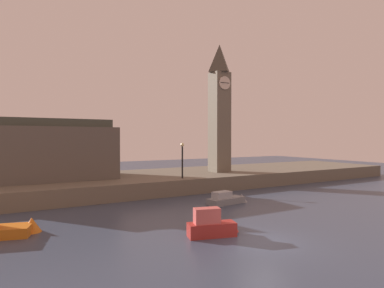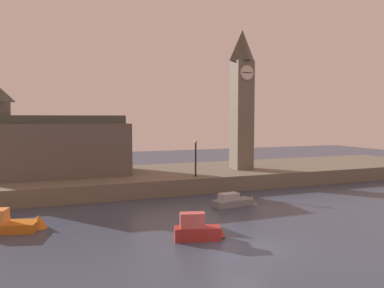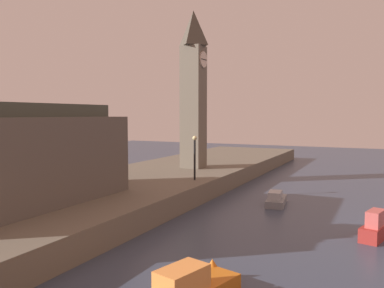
% 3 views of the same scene
% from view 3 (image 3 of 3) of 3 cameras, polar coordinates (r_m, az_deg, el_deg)
% --- Properties ---
extents(far_embankment, '(70.00, 12.00, 1.50)m').
position_cam_3_polar(far_embankment, '(31.63, -9.81, -6.69)').
color(far_embankment, '#6B6051').
rests_on(far_embankment, ground).
extents(clock_tower, '(2.21, 2.26, 15.11)m').
position_cam_3_polar(clock_tower, '(39.14, 0.20, 8.08)').
color(clock_tower, '#6B6051').
rests_on(clock_tower, far_embankment).
extents(parliament_hall, '(13.00, 6.89, 8.68)m').
position_cam_3_polar(parliament_hall, '(25.29, -24.52, -1.43)').
color(parliament_hall, '#5B544C').
rests_on(parliament_hall, far_embankment).
extents(streetlamp, '(0.36, 0.36, 3.53)m').
position_cam_3_polar(streetlamp, '(31.67, 0.38, -1.17)').
color(streetlamp, black).
rests_on(streetlamp, far_embankment).
extents(boat_dinghy_red, '(3.29, 1.61, 1.63)m').
position_cam_3_polar(boat_dinghy_red, '(24.33, 24.62, -10.74)').
color(boat_dinghy_red, maroon).
rests_on(boat_dinghy_red, ground).
extents(boat_cruiser_grey, '(4.05, 1.72, 1.20)m').
position_cam_3_polar(boat_cruiser_grey, '(31.12, 12.08, -7.62)').
color(boat_cruiser_grey, gray).
rests_on(boat_cruiser_grey, ground).
extents(boat_patrol_orange, '(5.35, 2.64, 1.69)m').
position_cam_3_polar(boat_patrol_orange, '(15.64, 0.33, -19.37)').
color(boat_patrol_orange, orange).
rests_on(boat_patrol_orange, ground).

